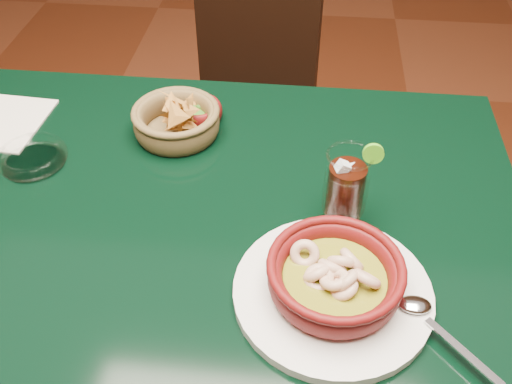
# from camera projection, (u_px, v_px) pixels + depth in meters

# --- Properties ---
(dining_table) EXTENTS (1.20, 0.80, 0.75)m
(dining_table) POSITION_uv_depth(u_px,v_px,m) (182.00, 242.00, 1.05)
(dining_table) COLOR black
(dining_table) RESTS_ON ground
(dining_chair) EXTENTS (0.47, 0.47, 0.84)m
(dining_chair) POSITION_uv_depth(u_px,v_px,m) (244.00, 111.00, 1.69)
(dining_chair) COLOR black
(dining_chair) RESTS_ON ground
(shrimp_plate) EXTENTS (0.36, 0.29, 0.08)m
(shrimp_plate) POSITION_uv_depth(u_px,v_px,m) (335.00, 281.00, 0.82)
(shrimp_plate) COLOR silver
(shrimp_plate) RESTS_ON dining_table
(chip_basket) EXTENTS (0.20, 0.20, 0.12)m
(chip_basket) POSITION_uv_depth(u_px,v_px,m) (177.00, 121.00, 1.11)
(chip_basket) COLOR brown
(chip_basket) RESTS_ON dining_table
(guacamole_ramekin) EXTENTS (0.12, 0.12, 0.04)m
(guacamole_ramekin) POSITION_uv_depth(u_px,v_px,m) (198.00, 111.00, 1.16)
(guacamole_ramekin) COLOR #500B0B
(guacamole_ramekin) RESTS_ON dining_table
(cola_drink) EXTENTS (0.15, 0.15, 0.17)m
(cola_drink) POSITION_uv_depth(u_px,v_px,m) (345.00, 192.00, 0.90)
(cola_drink) COLOR white
(cola_drink) RESTS_ON dining_table
(glass_ashtray) EXTENTS (0.14, 0.14, 0.03)m
(glass_ashtray) POSITION_uv_depth(u_px,v_px,m) (32.00, 157.00, 1.06)
(glass_ashtray) COLOR white
(glass_ashtray) RESTS_ON dining_table
(paper_menu) EXTENTS (0.15, 0.19, 0.00)m
(paper_menu) POSITION_uv_depth(u_px,v_px,m) (8.00, 123.00, 1.16)
(paper_menu) COLOR beige
(paper_menu) RESTS_ON dining_table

